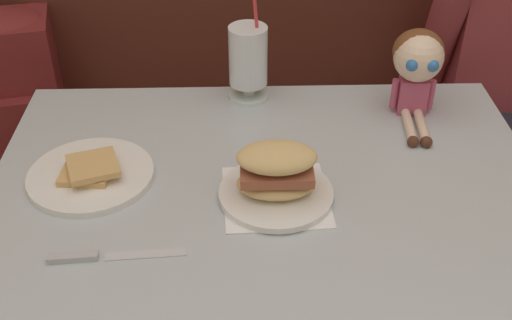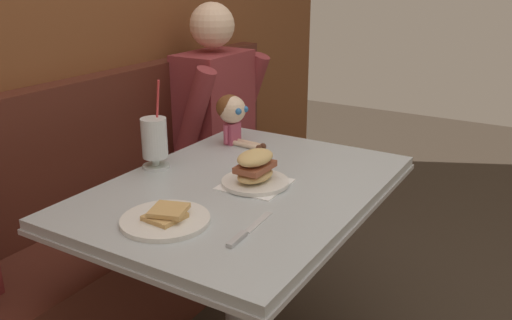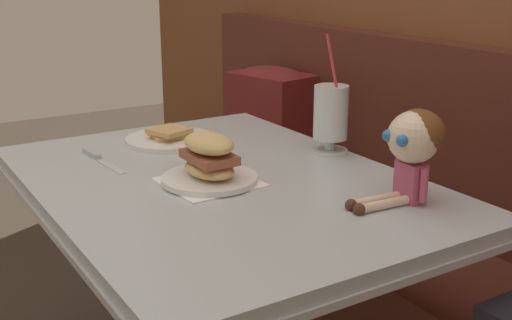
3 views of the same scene
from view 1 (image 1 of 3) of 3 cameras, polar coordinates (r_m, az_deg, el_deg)
The scene contains 8 objects.
booth_bench at distance 2.02m, azimuth 0.12°, elevation -0.58°, with size 2.60×0.48×1.00m.
diner_table at distance 1.40m, azimuth 0.93°, elevation -8.69°, with size 1.11×0.81×0.74m.
toast_plate at distance 1.32m, azimuth -14.40°, elevation -1.19°, with size 0.25×0.25×0.04m.
milkshake_glass at distance 1.51m, azimuth -0.69°, elevation 8.87°, with size 0.10×0.10×0.31m.
sandwich_plate at distance 1.21m, azimuth 1.81°, elevation -1.59°, with size 0.22×0.22×0.12m.
butter_knife at distance 1.15m, azimuth -14.18°, elevation -8.25°, with size 0.24×0.03×0.01m.
seated_doll at distance 1.48m, azimuth 14.11°, elevation 8.43°, with size 0.12×0.22×0.20m.
backpack at distance 1.93m, azimuth -21.57°, elevation 6.61°, with size 0.33×0.29×0.41m.
Camera 1 is at (-0.05, -0.82, 1.52)m, focal length 45.28 mm.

